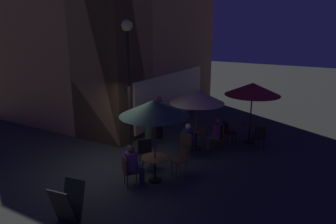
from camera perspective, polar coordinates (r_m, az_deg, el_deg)
The scene contains 22 objects.
ground_plane at distance 10.06m, azimuth -9.01°, elevation -10.58°, with size 60.00×60.00×0.00m, color #343832.
cafe_building at distance 14.80m, azimuth -11.29°, elevation 15.96°, with size 8.63×8.82×9.15m.
street_lamp_near_corner at distance 10.07m, azimuth -7.26°, elevation 8.85°, with size 0.35×0.35×4.55m.
menu_sandwich_board at distance 7.75m, azimuth -17.73°, elevation -15.58°, with size 0.72×0.63×0.95m.
cafe_table_0 at distance 11.44m, azimuth 5.12°, elevation -4.21°, with size 0.73×0.73×0.74m.
cafe_table_1 at distance 9.15m, azimuth -2.39°, elevation -9.29°, with size 0.78×0.78×0.74m.
cafe_table_2 at distance 12.48m, azimuth 14.62°, elevation -3.03°, with size 0.66×0.66×0.76m.
patio_umbrella_0 at distance 11.04m, azimuth 5.30°, elevation 2.80°, with size 1.94×1.94×2.22m.
patio_umbrella_1 at distance 8.59m, azimuth -2.51°, elevation 0.67°, with size 1.95×1.95×2.43m.
patio_umbrella_2 at distance 12.08m, azimuth 15.13°, elevation 4.02°, with size 2.06×2.06×2.33m.
cafe_chair_0 at distance 11.47m, azimuth 9.43°, elevation -4.21°, with size 0.56×0.56×0.95m.
cafe_chair_1 at distance 10.70m, azimuth 3.48°, elevation -5.48°, with size 0.44×0.44×0.90m.
cafe_chair_2 at distance 8.96m, azimuth -7.23°, elevation -10.19°, with size 0.61×0.61×0.88m.
cafe_chair_3 at distance 9.55m, azimuth 2.36°, elevation -8.33°, with size 0.54×0.54×0.87m.
cafe_chair_4 at distance 9.90m, azimuth -4.07°, elevation -7.20°, with size 0.62×0.62×0.95m.
cafe_chair_5 at distance 12.14m, azimuth 10.89°, elevation -3.34°, with size 0.61×0.61×0.86m.
cafe_chair_6 at distance 11.74m, azimuth 16.21°, elevation -4.19°, with size 0.58×0.58×0.93m.
patron_seated_0 at distance 11.42m, azimuth 8.66°, elevation -3.63°, with size 0.44×0.52×1.19m.
patron_seated_1 at distance 10.78m, azimuth 3.78°, elevation -4.64°, with size 0.55×0.39×1.19m.
patron_seated_2 at distance 8.92m, azimuth -6.36°, elevation -9.10°, with size 0.56×0.53×1.21m.
patron_standing_3 at distance 12.43m, azimuth -1.63°, elevation -0.92°, with size 0.32×0.32×1.71m.
patron_standing_4 at distance 11.57m, azimuth -3.48°, elevation -2.28°, with size 0.38×0.38×1.71m.
Camera 1 is at (-6.97, -5.76, 4.41)m, focal length 33.52 mm.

